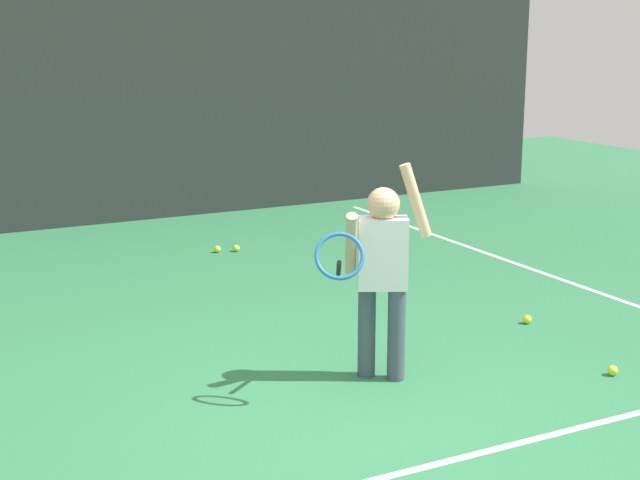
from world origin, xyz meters
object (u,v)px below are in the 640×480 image
object	(u,v)px
tennis_player	(381,266)
tennis_ball_3	(217,249)
tennis_ball_2	(527,319)
tennis_ball_1	(236,248)
tennis_ball_0	(613,370)

from	to	relation	value
tennis_player	tennis_ball_3	world-z (taller)	tennis_player
tennis_ball_2	tennis_ball_1	bearing A→B (deg)	109.27
tennis_ball_0	tennis_player	bearing A→B (deg)	154.56
tennis_ball_1	tennis_ball_3	bearing A→B (deg)	165.36
tennis_player	tennis_ball_3	distance (m)	3.60
tennis_ball_3	tennis_ball_0	bearing A→B (deg)	-75.86
tennis_ball_2	tennis_ball_3	world-z (taller)	same
tennis_player	tennis_ball_0	distance (m)	1.63
tennis_player	tennis_ball_2	world-z (taller)	tennis_player
tennis_ball_2	tennis_player	bearing A→B (deg)	-164.19
tennis_player	tennis_ball_3	xyz separation A→B (m)	(0.28, 3.52, -0.69)
tennis_player	tennis_ball_2	xyz separation A→B (m)	(1.52, 0.43, -0.69)
tennis_ball_0	tennis_ball_1	size ratio (longest dim) A/B	1.00
tennis_ball_1	tennis_ball_2	distance (m)	3.22
tennis_ball_1	tennis_ball_0	bearing A→B (deg)	-78.06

